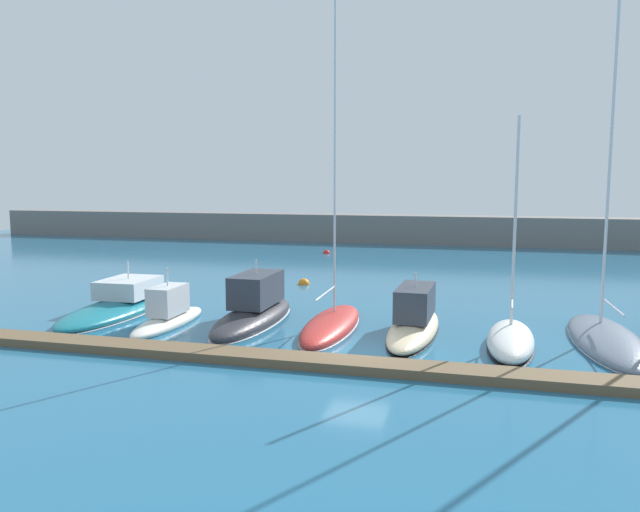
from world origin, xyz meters
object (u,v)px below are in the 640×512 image
at_px(motorboat_ivory_second, 169,314).
at_px(motorboat_charcoal_third, 254,310).
at_px(motorboat_sand_fifth, 414,321).
at_px(mooring_buoy_red, 327,253).
at_px(sailboat_red_fourth, 331,324).
at_px(sailboat_white_sixth, 510,340).
at_px(motorboat_teal_nearest, 120,305).
at_px(sailboat_slate_seventh, 607,338).
at_px(mooring_buoy_orange, 304,284).

bearing_deg(motorboat_ivory_second, motorboat_charcoal_third, -66.16).
relative_size(motorboat_sand_fifth, mooring_buoy_red, 12.21).
xyz_separation_m(motorboat_ivory_second, sailboat_red_fourth, (7.74, 1.17, -0.27)).
height_order(sailboat_red_fourth, sailboat_white_sixth, sailboat_red_fourth).
bearing_deg(motorboat_ivory_second, motorboat_teal_nearest, 63.33).
distance_m(sailboat_slate_seventh, mooring_buoy_orange, 19.97).
distance_m(motorboat_sand_fifth, mooring_buoy_red, 30.74).
distance_m(motorboat_ivory_second, sailboat_white_sixth, 15.69).
xyz_separation_m(motorboat_charcoal_third, sailboat_red_fourth, (3.99, -0.48, -0.35)).
xyz_separation_m(motorboat_charcoal_third, mooring_buoy_red, (-3.45, 28.43, -0.60)).
bearing_deg(motorboat_sand_fifth, sailboat_slate_seventh, -86.11).
xyz_separation_m(sailboat_red_fourth, mooring_buoy_orange, (-4.69, 11.61, -0.26)).
bearing_deg(mooring_buoy_red, sailboat_red_fourth, -75.56).
xyz_separation_m(sailboat_slate_seventh, mooring_buoy_red, (-19.40, 28.33, -0.22)).
bearing_deg(motorboat_teal_nearest, sailboat_slate_seventh, -92.14).
bearing_deg(motorboat_teal_nearest, motorboat_sand_fifth, -93.42).
relative_size(sailboat_red_fourth, mooring_buoy_orange, 21.84).
bearing_deg(sailboat_white_sixth, motorboat_charcoal_third, 85.11).
bearing_deg(motorboat_charcoal_third, motorboat_ivory_second, 114.07).
distance_m(mooring_buoy_red, mooring_buoy_orange, 17.52).
height_order(sailboat_slate_seventh, mooring_buoy_red, sailboat_slate_seventh).
relative_size(motorboat_teal_nearest, mooring_buoy_orange, 12.79).
distance_m(motorboat_ivory_second, sailboat_red_fourth, 7.83).
distance_m(motorboat_ivory_second, mooring_buoy_red, 30.08).
bearing_deg(motorboat_ivory_second, mooring_buoy_red, -0.41).
height_order(motorboat_ivory_second, motorboat_charcoal_third, motorboat_charcoal_third).
distance_m(motorboat_charcoal_third, sailboat_slate_seventh, 15.95).
relative_size(motorboat_ivory_second, mooring_buoy_red, 9.21).
distance_m(motorboat_teal_nearest, motorboat_sand_fifth, 15.49).
xyz_separation_m(motorboat_ivory_second, sailboat_slate_seventh, (19.70, 1.74, -0.30)).
distance_m(motorboat_ivory_second, sailboat_slate_seventh, 19.77).
bearing_deg(motorboat_teal_nearest, sailboat_white_sixth, -97.26).
bearing_deg(motorboat_charcoal_third, sailboat_red_fourth, -96.41).
xyz_separation_m(motorboat_ivory_second, mooring_buoy_orange, (3.05, 12.77, -0.53)).
relative_size(motorboat_teal_nearest, mooring_buoy_red, 14.62).
height_order(motorboat_sand_fifth, mooring_buoy_orange, motorboat_sand_fifth).
relative_size(sailboat_red_fourth, motorboat_sand_fifth, 2.04).
height_order(motorboat_ivory_second, motorboat_sand_fifth, motorboat_ivory_second).
distance_m(motorboat_teal_nearest, sailboat_white_sixth, 19.71).
bearing_deg(motorboat_teal_nearest, mooring_buoy_red, -10.09).
xyz_separation_m(motorboat_teal_nearest, mooring_buoy_red, (4.22, 28.09, -0.40)).
bearing_deg(motorboat_ivory_second, sailboat_slate_seventh, -84.79).
bearing_deg(sailboat_white_sixth, motorboat_sand_fifth, 73.42).
relative_size(motorboat_charcoal_third, mooring_buoy_red, 12.79).
bearing_deg(motorboat_teal_nearest, sailboat_red_fourth, -95.55).
height_order(mooring_buoy_red, mooring_buoy_orange, mooring_buoy_orange).
distance_m(motorboat_charcoal_third, motorboat_sand_fifth, 7.81).
bearing_deg(mooring_buoy_red, sailboat_slate_seventh, -55.60).
xyz_separation_m(sailboat_white_sixth, mooring_buoy_red, (-15.39, 30.05, -0.33)).
distance_m(motorboat_sand_fifth, sailboat_slate_seventh, 8.14).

